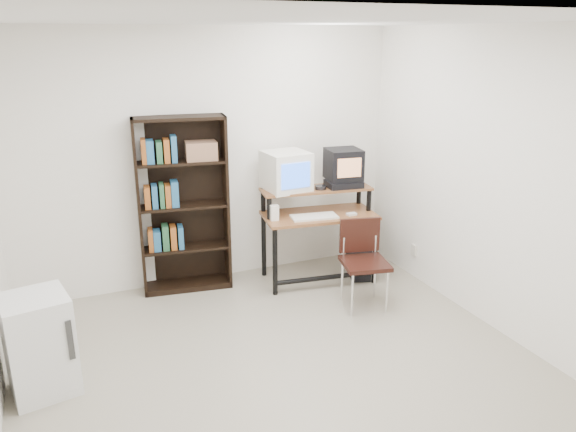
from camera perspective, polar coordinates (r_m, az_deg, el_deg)
name	(u,v)px	position (r m, az deg, el deg)	size (l,w,h in m)	color
floor	(285,373)	(4.55, -0.30, -15.64)	(4.00, 4.00, 0.01)	#ADA48F
ceiling	(284,20)	(3.79, -0.37, 19.29)	(4.00, 4.00, 0.01)	white
back_wall	(209,159)	(5.81, -8.03, 5.76)	(4.00, 0.01, 2.60)	white
front_wall	(479,355)	(2.42, 18.88, -13.23)	(4.00, 0.01, 2.60)	white
right_wall	(503,185)	(5.07, 21.04, 2.91)	(0.01, 4.00, 2.60)	white
computer_desk	(319,218)	(5.87, 3.12, -0.20)	(1.23, 0.73, 0.98)	brown
crt_monitor	(286,171)	(5.78, -0.19, 4.57)	(0.45, 0.46, 0.40)	white
vcr	(344,184)	(5.94, 5.66, 3.23)	(0.36, 0.26, 0.08)	black
crt_tv	(343,164)	(5.94, 5.65, 5.25)	(0.38, 0.38, 0.32)	black
cd_spindle	(321,188)	(5.83, 3.34, 2.86)	(0.12, 0.12, 0.05)	#26262B
keyboard	(314,217)	(5.71, 2.67, -0.14)	(0.47, 0.21, 0.04)	white
mousepad	(352,216)	(5.84, 6.52, 0.00)	(0.22, 0.18, 0.01)	black
mouse	(352,215)	(5.82, 6.47, 0.15)	(0.10, 0.06, 0.03)	white
desk_speaker	(274,213)	(5.62, -1.41, 0.27)	(0.08, 0.07, 0.17)	white
pc_tower	(358,256)	(6.17, 7.16, -4.08)	(0.20, 0.45, 0.42)	black
school_chair	(363,254)	(5.41, 7.61, -3.86)	(0.50, 0.50, 0.84)	black
bookshelf	(183,203)	(5.70, -10.64, 1.33)	(0.92, 0.41, 1.77)	black
mini_fridge	(39,345)	(4.53, -23.94, -11.85)	(0.52, 0.52, 0.76)	white
wall_outlet	(414,250)	(6.19, 12.65, -3.41)	(0.02, 0.08, 0.12)	beige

